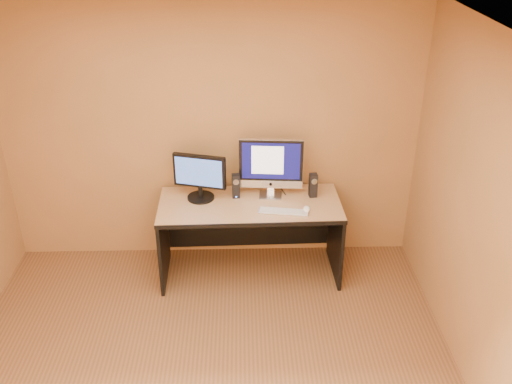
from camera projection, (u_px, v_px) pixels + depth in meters
walls at (198, 253)px, 3.68m from camera, size 4.00×4.00×2.60m
ceiling at (186, 52)px, 3.07m from camera, size 4.00×4.00×0.00m
desk at (250, 239)px, 5.50m from camera, size 1.72×0.78×0.79m
imac at (271, 168)px, 5.31m from camera, size 0.62×0.27×0.58m
second_monitor at (200, 177)px, 5.30m from camera, size 0.56×0.38×0.45m
speaker_left at (236, 186)px, 5.38m from camera, size 0.08×0.08×0.23m
speaker_right at (313, 185)px, 5.39m from camera, size 0.08×0.08×0.23m
keyboard at (284, 212)px, 5.16m from camera, size 0.47×0.19×0.02m
mouse at (307, 209)px, 5.19m from camera, size 0.08×0.12×0.04m
cable_a at (282, 189)px, 5.56m from camera, size 0.07×0.23×0.01m
cable_b at (269, 189)px, 5.56m from camera, size 0.06×0.19×0.01m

